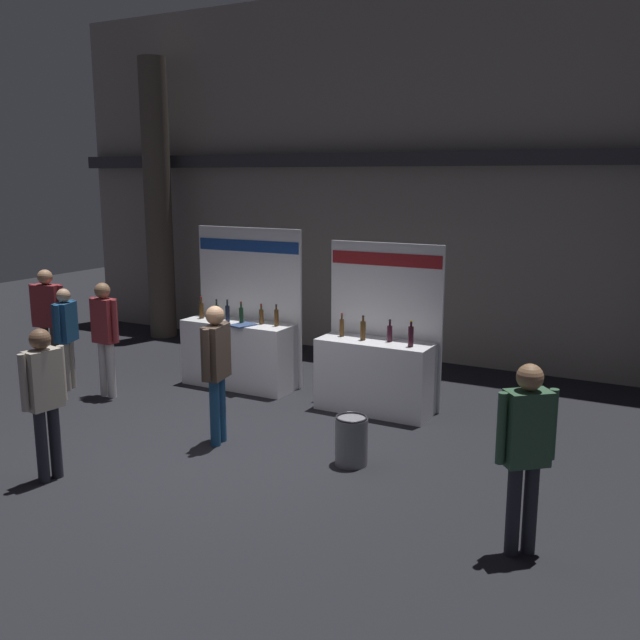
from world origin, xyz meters
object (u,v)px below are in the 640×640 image
at_px(exhibitor_booth_0, 240,347).
at_px(visitor_3, 48,313).
at_px(visitor_5, 526,443).
at_px(visitor_0, 216,363).
at_px(visitor_4, 66,331).
at_px(visitor_2, 44,392).
at_px(visitor_1, 105,330).
at_px(exhibitor_booth_1, 376,369).
at_px(trash_bin, 351,440).

relative_size(exhibitor_booth_0, visitor_3, 1.38).
bearing_deg(visitor_5, visitor_0, 126.98).
bearing_deg(visitor_4, visitor_3, -132.43).
bearing_deg(visitor_2, visitor_3, 56.68).
xyz_separation_m(exhibitor_booth_0, visitor_5, (5.03, -3.04, 0.40)).
bearing_deg(visitor_3, visitor_5, 153.92).
relative_size(exhibitor_booth_0, visitor_0, 1.43).
bearing_deg(visitor_2, visitor_1, 41.10).
height_order(visitor_0, visitor_1, visitor_0).
height_order(exhibitor_booth_1, visitor_4, exhibitor_booth_1).
distance_m(trash_bin, visitor_4, 5.19).
distance_m(exhibitor_booth_1, visitor_3, 5.45).
height_order(visitor_2, visitor_4, visitor_2).
distance_m(exhibitor_booth_1, visitor_5, 3.99).
xyz_separation_m(visitor_3, visitor_5, (8.00, -1.95, -0.06)).
xyz_separation_m(visitor_0, visitor_3, (-4.12, 1.07, 0.05)).
relative_size(exhibitor_booth_1, visitor_1, 1.36).
distance_m(visitor_1, visitor_4, 0.81).
bearing_deg(visitor_2, visitor_0, -21.11).
relative_size(exhibitor_booth_0, trash_bin, 4.29).
relative_size(visitor_1, visitor_5, 1.00).
xyz_separation_m(exhibitor_booth_0, exhibitor_booth_1, (2.36, -0.11, -0.02)).
height_order(exhibitor_booth_0, exhibitor_booth_1, exhibitor_booth_0).
relative_size(visitor_3, visitor_5, 1.04).
distance_m(exhibitor_booth_0, visitor_3, 3.20).
bearing_deg(visitor_5, trash_bin, 113.32).
bearing_deg(visitor_1, visitor_3, -7.95).
bearing_deg(visitor_4, visitor_1, 70.47).
relative_size(exhibitor_booth_0, visitor_2, 1.46).
distance_m(visitor_0, visitor_1, 2.69).
relative_size(exhibitor_booth_0, visitor_5, 1.43).
relative_size(visitor_0, visitor_1, 1.00).
xyz_separation_m(exhibitor_booth_1, visitor_5, (2.67, -2.94, 0.42)).
relative_size(visitor_3, visitor_4, 1.13).
distance_m(trash_bin, visitor_0, 1.89).
distance_m(visitor_3, visitor_4, 0.81).
bearing_deg(exhibitor_booth_0, visitor_4, -147.95).
xyz_separation_m(exhibitor_booth_1, visitor_3, (-5.34, -0.99, 0.48)).
distance_m(exhibitor_booth_0, visitor_1, 2.04).
bearing_deg(visitor_0, visitor_4, -112.67).
relative_size(visitor_2, visitor_5, 0.98).
distance_m(trash_bin, visitor_1, 4.41).
distance_m(exhibitor_booth_0, visitor_0, 2.48).
bearing_deg(trash_bin, visitor_1, 172.47).
height_order(visitor_1, visitor_5, visitor_1).
xyz_separation_m(trash_bin, visitor_2, (-2.71, -1.92, 0.70)).
relative_size(visitor_0, visitor_2, 1.03).
relative_size(visitor_0, visitor_5, 1.01).
distance_m(visitor_2, visitor_3, 4.21).
xyz_separation_m(exhibitor_booth_0, visitor_3, (-2.97, -1.09, 0.46)).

